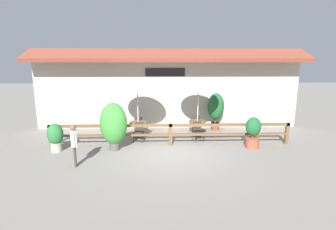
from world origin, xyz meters
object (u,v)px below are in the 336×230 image
patio_umbrella_near (137,87)px  potted_plant_tall_tropical (253,132)px  pedestrian (74,140)px  potted_plant_entrance_palm (114,125)px  potted_plant_corner_fern (55,136)px  dining_table_near (138,125)px  chair_middle_wallside (195,123)px  chair_near_streetside (139,131)px  patio_umbrella_middle (198,86)px  dining_table_middle (197,124)px  chair_near_wallside (139,124)px  chair_middle_streetside (198,130)px  potted_plant_broad_leaf (216,108)px

patio_umbrella_near → potted_plant_tall_tropical: patio_umbrella_near is taller
pedestrian → potted_plant_entrance_palm: bearing=129.2°
potted_plant_entrance_palm → potted_plant_corner_fern: (-2.34, -0.10, -0.45)m
dining_table_near → chair_middle_wallside: bearing=15.7°
potted_plant_tall_tropical → chair_near_streetside: bearing=167.7°
dining_table_near → chair_middle_wallside: chair_middle_wallside is taller
dining_table_near → patio_umbrella_middle: 3.40m
patio_umbrella_middle → dining_table_middle: 1.83m
chair_middle_wallside → chair_near_wallside: bearing=-8.8°
patio_umbrella_near → potted_plant_entrance_palm: 2.38m
chair_middle_streetside → potted_plant_entrance_palm: bearing=-175.8°
potted_plant_tall_tropical → pedestrian: (-6.89, -1.72, 0.28)m
patio_umbrella_middle → pedestrian: 6.13m
chair_middle_streetside → pedestrian: pedestrian is taller
chair_middle_wallside → potted_plant_corner_fern: bearing=12.0°
patio_umbrella_near → chair_near_streetside: 2.04m
chair_middle_streetside → potted_plant_broad_leaf: bearing=43.6°
patio_umbrella_near → potted_plant_entrance_palm: (-0.85, -1.76, -1.35)m
chair_near_wallside → pedestrian: (-1.93, -4.08, 0.48)m
patio_umbrella_near → pedestrian: patio_umbrella_near is taller
chair_middle_streetside → chair_near_wallside: bearing=142.3°
dining_table_near → chair_middle_wallside: (2.84, 0.80, -0.10)m
potted_plant_tall_tropical → pedestrian: bearing=-166.0°
potted_plant_corner_fern → pedestrian: (1.25, -1.56, 0.34)m
chair_near_streetside → potted_plant_broad_leaf: bearing=38.3°
potted_plant_entrance_palm → chair_near_streetside: bearing=49.9°
patio_umbrella_near → chair_near_streetside: (0.08, -0.65, -1.93)m
dining_table_near → chair_near_wallside: bearing=91.7°
patio_umbrella_middle → chair_middle_streetside: size_ratio=3.06×
potted_plant_entrance_palm → pedestrian: 1.99m
pedestrian → chair_middle_wallside: bearing=114.0°
patio_umbrella_near → pedestrian: (-1.95, -3.42, -1.45)m
chair_middle_wallside → dining_table_near: bearing=3.9°
chair_middle_streetside → patio_umbrella_near: bearing=154.2°
potted_plant_broad_leaf → dining_table_middle: bearing=-134.7°
patio_umbrella_near → patio_umbrella_middle: same height
potted_plant_broad_leaf → potted_plant_entrance_palm: bearing=-148.3°
potted_plant_entrance_palm → potted_plant_corner_fern: potted_plant_entrance_palm is taller
dining_table_middle → chair_middle_wallside: bearing=91.5°
patio_umbrella_middle → chair_middle_wallside: size_ratio=3.06×
patio_umbrella_middle → chair_middle_streetside: bearing=-96.4°
dining_table_near → potted_plant_corner_fern: bearing=-149.7°
potted_plant_entrance_palm → potted_plant_broad_leaf: bearing=31.7°
patio_umbrella_middle → potted_plant_entrance_palm: bearing=-153.4°
dining_table_near → patio_umbrella_near: bearing=116.6°
dining_table_near → potted_plant_broad_leaf: (3.98, 1.22, 0.57)m
chair_near_wallside → potted_plant_corner_fern: bearing=44.1°
potted_plant_entrance_palm → potted_plant_broad_leaf: (4.83, 2.99, 0.09)m
chair_near_streetside → chair_middle_streetside: size_ratio=1.00×
potted_plant_corner_fern → dining_table_middle: bearing=17.9°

